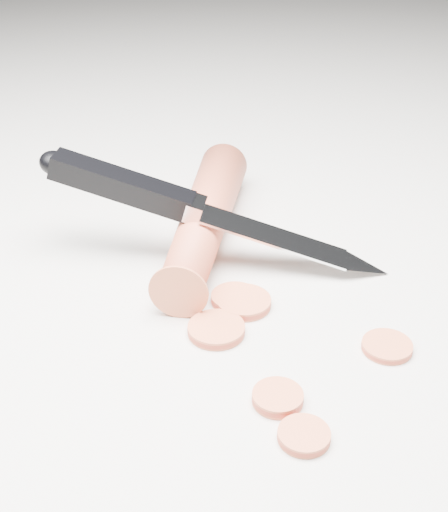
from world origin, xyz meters
TOP-DOWN VIEW (x-y plane):
  - ground at (0.00, 0.00)m, footprint 2.40×2.40m
  - carrot at (0.05, 0.07)m, footprint 0.18×0.17m
  - carrot_slice_0 at (0.02, -0.02)m, footprint 0.04×0.04m
  - carrot_slice_1 at (-0.03, -0.11)m, footprint 0.03×0.03m
  - carrot_slice_2 at (0.06, -0.12)m, footprint 0.03×0.03m
  - carrot_slice_3 at (-0.04, -0.14)m, footprint 0.03×0.03m
  - carrot_slice_4 at (-0.02, -0.04)m, footprint 0.04×0.04m
  - carrot_slice_5 at (0.02, -0.02)m, footprint 0.04×0.04m
  - kitchen_knife at (0.04, 0.04)m, footprint 0.21×0.22m

SIDE VIEW (x-z plane):
  - ground at x=0.00m, z-range 0.00..0.00m
  - carrot_slice_2 at x=0.06m, z-range 0.00..0.01m
  - carrot_slice_3 at x=-0.04m, z-range 0.00..0.01m
  - carrot_slice_5 at x=0.02m, z-range 0.00..0.01m
  - carrot_slice_4 at x=-0.02m, z-range 0.00..0.01m
  - carrot_slice_0 at x=0.02m, z-range 0.00..0.01m
  - carrot_slice_1 at x=-0.03m, z-range 0.00..0.01m
  - carrot at x=0.05m, z-range 0.00..0.04m
  - kitchen_knife at x=0.04m, z-range 0.00..0.09m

